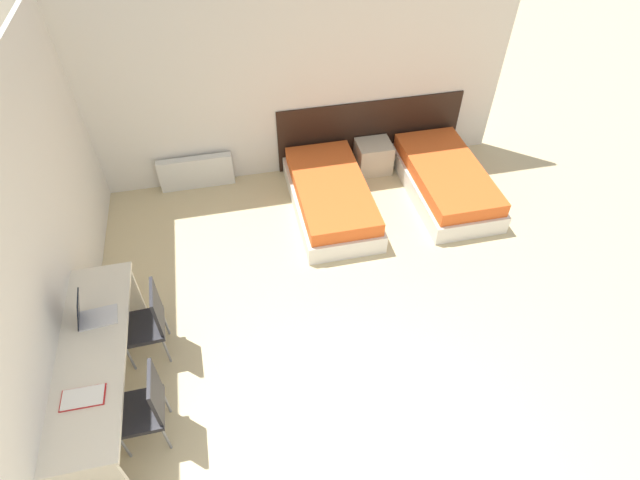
# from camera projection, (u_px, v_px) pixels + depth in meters

# --- Properties ---
(wall_back) EXTENTS (6.03, 0.05, 2.70)m
(wall_back) POSITION_uv_depth(u_px,v_px,m) (285.00, 83.00, 6.34)
(wall_back) COLOR silver
(wall_back) RESTS_ON ground_plane
(wall_left) EXTENTS (0.05, 5.56, 2.70)m
(wall_left) POSITION_uv_depth(u_px,v_px,m) (42.00, 238.00, 4.36)
(wall_left) COLOR silver
(wall_left) RESTS_ON ground_plane
(headboard_panel) EXTENTS (2.66, 0.03, 0.97)m
(headboard_panel) POSITION_uv_depth(u_px,v_px,m) (370.00, 132.00, 7.10)
(headboard_panel) COLOR black
(headboard_panel) RESTS_ON ground_plane
(bed_near_window) EXTENTS (0.96, 1.87, 0.45)m
(bed_near_window) POSITION_uv_depth(u_px,v_px,m) (331.00, 197.00, 6.51)
(bed_near_window) COLOR silver
(bed_near_window) RESTS_ON ground_plane
(bed_near_door) EXTENTS (0.96, 1.87, 0.45)m
(bed_near_door) POSITION_uv_depth(u_px,v_px,m) (445.00, 180.00, 6.75)
(bed_near_door) COLOR silver
(bed_near_door) RESTS_ON ground_plane
(nightstand) EXTENTS (0.48, 0.41, 0.44)m
(nightstand) POSITION_uv_depth(u_px,v_px,m) (373.00, 157.00, 7.12)
(nightstand) COLOR beige
(nightstand) RESTS_ON ground_plane
(radiator) EXTENTS (1.00, 0.12, 0.47)m
(radiator) POSITION_uv_depth(u_px,v_px,m) (196.00, 172.00, 6.85)
(radiator) COLOR silver
(radiator) RESTS_ON ground_plane
(desk) EXTENTS (0.57, 2.00, 0.77)m
(desk) POSITION_uv_depth(u_px,v_px,m) (97.00, 363.00, 4.34)
(desk) COLOR beige
(desk) RESTS_ON ground_plane
(chair_near_laptop) EXTENTS (0.42, 0.42, 0.90)m
(chair_near_laptop) POSITION_uv_depth(u_px,v_px,m) (148.00, 321.00, 4.78)
(chair_near_laptop) COLOR #232328
(chair_near_laptop) RESTS_ON ground_plane
(chair_near_notebook) EXTENTS (0.41, 0.41, 0.90)m
(chair_near_notebook) POSITION_uv_depth(u_px,v_px,m) (146.00, 406.00, 4.17)
(chair_near_notebook) COLOR #232328
(chair_near_notebook) RESTS_ON ground_plane
(laptop) EXTENTS (0.35, 0.25, 0.33)m
(laptop) POSITION_uv_depth(u_px,v_px,m) (91.00, 315.00, 4.41)
(laptop) COLOR silver
(laptop) RESTS_ON desk
(open_notebook) EXTENTS (0.34, 0.19, 0.02)m
(open_notebook) POSITION_uv_depth(u_px,v_px,m) (83.00, 397.00, 3.92)
(open_notebook) COLOR #B21E1E
(open_notebook) RESTS_ON desk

